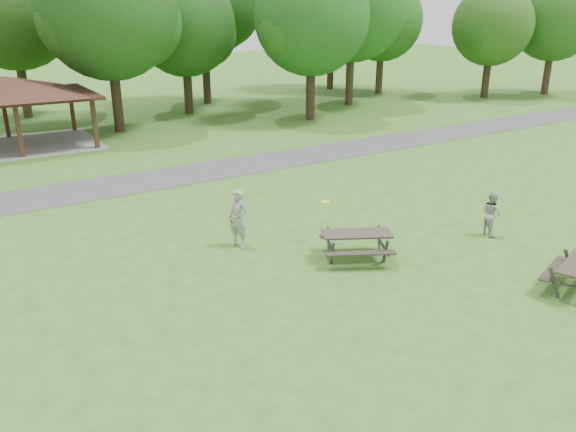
{
  "coord_description": "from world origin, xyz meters",
  "views": [
    {
      "loc": [
        -7.27,
        -9.23,
        7.11
      ],
      "look_at": [
        1.0,
        4.0,
        1.3
      ],
      "focal_mm": 35.0,
      "sensor_mm": 36.0,
      "label": 1
    }
  ],
  "objects": [
    {
      "name": "tree_deep_d",
      "position": [
        24.1,
        33.53,
        7.03
      ],
      "size": [
        8.4,
        8.0,
        11.27
      ],
      "color": "black",
      "rests_on": "ground"
    },
    {
      "name": "tree_row_g",
      "position": [
        14.09,
        22.03,
        6.33
      ],
      "size": [
        7.77,
        7.4,
        10.25
      ],
      "color": "black",
      "rests_on": "ground"
    },
    {
      "name": "tree_deep_b",
      "position": [
        -1.9,
        33.03,
        6.89
      ],
      "size": [
        8.4,
        8.0,
        11.13
      ],
      "color": "#332516",
      "rests_on": "ground"
    },
    {
      "name": "asphalt_path",
      "position": [
        0.0,
        14.0,
        0.01
      ],
      "size": [
        120.0,
        3.2,
        0.02
      ],
      "primitive_type": "cube",
      "color": "#414143",
      "rests_on": "ground"
    },
    {
      "name": "frisbee_thrower",
      "position": [
        0.08,
        5.48,
        0.93
      ],
      "size": [
        0.69,
        0.8,
        1.85
      ],
      "primitive_type": "imported",
      "rotation": [
        0.0,
        0.0,
        -1.14
      ],
      "color": "gray",
      "rests_on": "ground"
    },
    {
      "name": "ground",
      "position": [
        0.0,
        0.0,
        0.0
      ],
      "size": [
        160.0,
        160.0,
        0.0
      ],
      "primitive_type": "plane",
      "color": "#35681D",
      "rests_on": "ground"
    },
    {
      "name": "frisbee_catcher",
      "position": [
        7.6,
        1.91,
        0.75
      ],
      "size": [
        0.72,
        0.84,
        1.49
      ],
      "primitive_type": "imported",
      "rotation": [
        0.0,
        0.0,
        1.32
      ],
      "color": "#ACABAE",
      "rests_on": "ground"
    },
    {
      "name": "tree_row_j",
      "position": [
        32.08,
        22.53,
        5.56
      ],
      "size": [
        6.72,
        6.4,
        8.96
      ],
      "color": "black",
      "rests_on": "ground"
    },
    {
      "name": "tree_row_e",
      "position": [
        2.1,
        25.03,
        6.78
      ],
      "size": [
        8.4,
        8.0,
        11.02
      ],
      "color": "black",
      "rests_on": "ground"
    },
    {
      "name": "picnic_table_middle",
      "position": [
        2.62,
        2.73,
        0.65
      ],
      "size": [
        2.57,
        2.4,
        0.88
      ],
      "color": "#322A24",
      "rests_on": "ground"
    },
    {
      "name": "pavilion",
      "position": [
        -4.0,
        24.0,
        3.06
      ],
      "size": [
        8.6,
        7.01,
        3.76
      ],
      "color": "#352013",
      "rests_on": "ground"
    },
    {
      "name": "frisbee_in_flight",
      "position": [
        2.59,
        4.29,
        1.37
      ],
      "size": [
        0.36,
        0.36,
        0.02
      ],
      "color": "yellow",
      "rests_on": "ground"
    },
    {
      "name": "tree_row_f",
      "position": [
        8.09,
        28.53,
        5.84
      ],
      "size": [
        7.35,
        7.0,
        9.55
      ],
      "color": "black",
      "rests_on": "ground"
    },
    {
      "name": "tree_row_i",
      "position": [
        26.08,
        29.03,
        5.91
      ],
      "size": [
        7.14,
        6.8,
        9.52
      ],
      "color": "#312315",
      "rests_on": "ground"
    },
    {
      "name": "tree_deep_c",
      "position": [
        11.1,
        32.03,
        7.44
      ],
      "size": [
        8.82,
        8.4,
        11.9
      ],
      "color": "#301E15",
      "rests_on": "ground"
    },
    {
      "name": "tree_flank_right",
      "position": [
        38.09,
        21.03,
        6.15
      ],
      "size": [
        7.56,
        7.2,
        9.97
      ],
      "color": "#332016",
      "rests_on": "ground"
    },
    {
      "name": "tree_row_h",
      "position": [
        20.1,
        25.53,
        7.03
      ],
      "size": [
        8.61,
        8.2,
        11.37
      ],
      "color": "#322316",
      "rests_on": "ground"
    }
  ]
}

